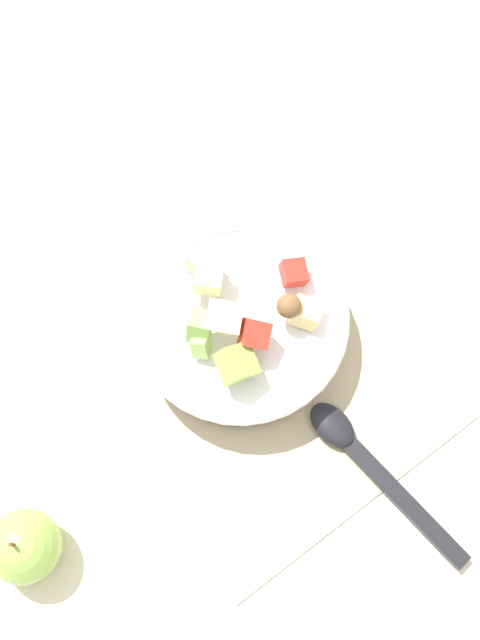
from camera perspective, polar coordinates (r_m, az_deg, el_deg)
ground_plane at (r=0.86m, az=-0.98°, el=-0.92°), size 2.40×2.40×0.00m
placemat at (r=0.86m, az=-0.98°, el=-0.86°), size 0.48×0.32×0.01m
salad_bowl at (r=0.82m, az=0.00°, el=-0.12°), size 0.23×0.23×0.10m
serving_spoon at (r=0.83m, az=9.06°, el=-9.98°), size 0.22×0.05×0.01m
whole_apple at (r=0.81m, az=-15.71°, el=-15.85°), size 0.07×0.07×0.09m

